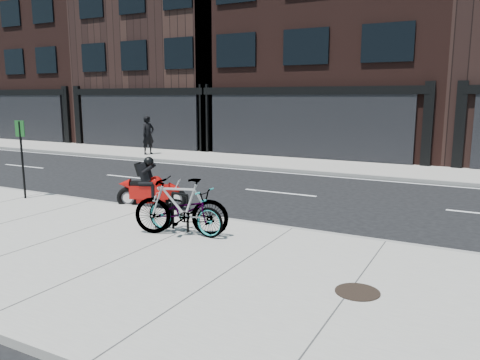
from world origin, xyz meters
The scene contains 13 objects.
ground centered at (0.00, 0.00, 0.00)m, with size 120.00×120.00×0.00m, color black.
sidewalk_near centered at (0.00, -5.00, 0.07)m, with size 60.00×6.00×0.13m, color gray.
sidewalk_far centered at (0.00, 7.75, 0.07)m, with size 60.00×3.50×0.13m, color gray.
building_west centered at (-22.00, 14.50, 6.75)m, with size 10.00×10.00×13.50m, color black.
building_midwest centered at (-12.00, 14.50, 6.00)m, with size 10.00×10.00×12.00m, color black.
building_center centered at (-2.00, 14.50, 7.25)m, with size 12.00×10.00×14.50m, color black.
bike_rack centered at (-0.07, -3.27, 0.62)m, with size 0.49×0.13×0.83m.
bicycle_front centered at (0.14, -3.40, 0.62)m, with size 0.65×1.87×0.98m, color gray.
bicycle_rear centered at (0.14, -3.54, 0.73)m, with size 0.57×2.01×1.21m, color gray.
motorcycle centered at (-2.11, -1.56, 0.58)m, with size 1.79×1.00×1.43m.
pedestrian centered at (-9.32, 7.13, 1.09)m, with size 0.70×0.46×1.92m, color black.
manhole_cover centered at (4.12, -4.72, 0.14)m, with size 0.66×0.66×0.01m, color black.
sign_post centered at (-5.86, -2.66, 1.44)m, with size 0.29×0.08×2.20m.
Camera 1 is at (5.63, -11.27, 2.98)m, focal length 35.00 mm.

